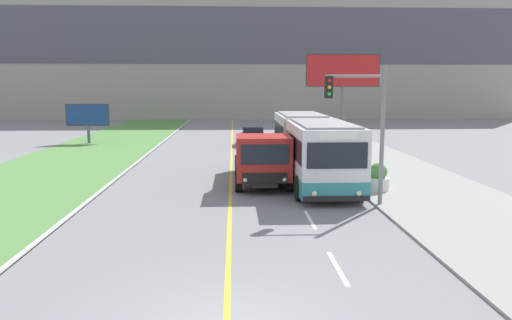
% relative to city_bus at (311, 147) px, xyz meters
% --- Properties ---
extents(lane_marking_centre, '(2.88, 140.00, 0.01)m').
position_rel_city_bus_xyz_m(lane_marking_centre, '(-3.67, -14.62, -1.52)').
color(lane_marking_centre, gold).
rests_on(lane_marking_centre, ground_plane).
extents(apartment_block_background, '(80.00, 8.04, 21.07)m').
position_rel_city_bus_xyz_m(apartment_block_background, '(-3.96, 46.77, 9.01)').
color(apartment_block_background, gray).
rests_on(apartment_block_background, ground_plane).
extents(city_bus, '(2.71, 12.94, 3.00)m').
position_rel_city_bus_xyz_m(city_bus, '(0.00, 0.00, 0.00)').
color(city_bus, silver).
rests_on(city_bus, ground_plane).
extents(dump_truck, '(2.44, 6.85, 2.39)m').
position_rel_city_bus_xyz_m(dump_truck, '(-2.53, -2.01, -0.30)').
color(dump_truck, black).
rests_on(dump_truck, ground_plane).
extents(car_distant, '(1.80, 4.30, 1.45)m').
position_rel_city_bus_xyz_m(car_distant, '(-2.35, 13.92, -0.84)').
color(car_distant, maroon).
rests_on(car_distant, ground_plane).
extents(traffic_light_mast, '(2.28, 0.32, 5.28)m').
position_rel_city_bus_xyz_m(traffic_light_mast, '(1.06, -6.06, 1.86)').
color(traffic_light_mast, slate).
rests_on(traffic_light_mast, ground_plane).
extents(billboard_large, '(6.27, 0.24, 7.18)m').
position_rel_city_bus_xyz_m(billboard_large, '(5.44, 17.93, 4.05)').
color(billboard_large, '#59595B').
rests_on(billboard_large, ground_plane).
extents(billboard_small, '(3.37, 0.24, 3.13)m').
position_rel_city_bus_xyz_m(billboard_small, '(-15.27, 15.42, 0.64)').
color(billboard_small, '#59595B').
rests_on(billboard_small, ground_plane).
extents(planter_round_near, '(0.95, 0.95, 1.20)m').
position_rel_city_bus_xyz_m(planter_round_near, '(2.36, -3.64, -0.91)').
color(planter_round_near, silver).
rests_on(planter_round_near, sidewalk_right).
extents(planter_round_second, '(1.00, 1.00, 1.24)m').
position_rel_city_bus_xyz_m(planter_round_second, '(2.43, 0.06, -0.90)').
color(planter_round_second, silver).
rests_on(planter_round_second, sidewalk_right).
extents(planter_round_third, '(1.01, 1.01, 1.21)m').
position_rel_city_bus_xyz_m(planter_round_third, '(2.49, 3.75, -0.91)').
color(planter_round_third, silver).
rests_on(planter_round_third, sidewalk_right).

